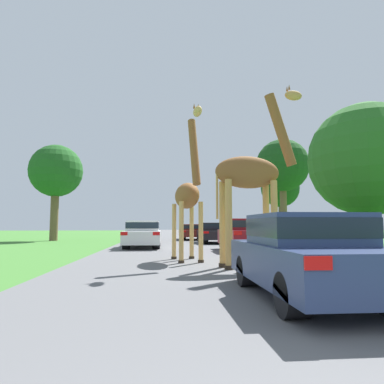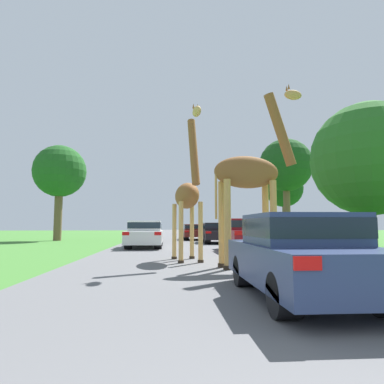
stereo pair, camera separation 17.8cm
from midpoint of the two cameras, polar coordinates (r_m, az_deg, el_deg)
The scene contains 13 objects.
road at distance 29.87m, azimuth -2.44°, elevation -7.83°, with size 7.57×120.00×0.00m.
giraffe_near_road at distance 11.55m, azimuth -0.30°, elevation -0.46°, with size 1.02×2.78×4.96m.
giraffe_companion at distance 10.02m, azimuth 10.42°, elevation 2.42°, with size 2.81×0.96×5.44m.
car_lead_maroon at distance 6.03m, azimuth 18.52°, elevation -9.67°, with size 1.72×3.94×1.38m.
car_queue_right at distance 18.82m, azimuth -7.54°, elevation -6.85°, with size 1.85×4.74×1.42m.
car_queue_left at distance 24.03m, azimuth -7.04°, elevation -6.63°, with size 1.92×3.98×1.36m.
car_far_ahead at distance 28.49m, azimuth 0.63°, elevation -6.55°, with size 1.92×4.62×1.27m.
car_verge_right at distance 16.08m, azimuth 9.39°, elevation -6.91°, with size 1.91×4.06×1.48m.
car_rear_follower at distance 23.24m, azimuth 4.34°, elevation -6.68°, with size 1.95×4.23×1.35m.
tree_left_edge at distance 19.07m, azimuth 27.68°, elevation 4.91°, with size 5.60×5.60×7.25m.
tree_centre_back at distance 28.68m, azimuth 15.53°, elevation 4.20°, with size 4.26×4.26×8.15m.
tree_far_right at distance 28.96m, azimuth -21.02°, elevation 3.12°, with size 4.08×4.08×7.49m.
tree_mid_field at distance 34.07m, azimuth 15.20°, elevation 0.61°, with size 3.68×3.68×6.61m.
Camera 2 is at (-0.72, 0.16, 1.19)m, focal length 32.00 mm.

